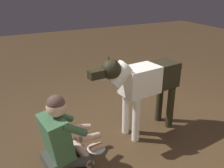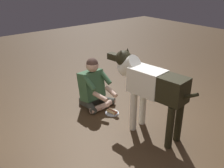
# 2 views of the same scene
# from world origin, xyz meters

# --- Properties ---
(ground_plane) EXTENTS (14.83, 14.83, 0.00)m
(ground_plane) POSITION_xyz_m (0.00, 0.00, 0.00)
(ground_plane) COLOR #4A341F
(person_sitting_on_floor) EXTENTS (0.67, 0.57, 0.85)m
(person_sitting_on_floor) POSITION_xyz_m (1.16, 0.35, 0.35)
(person_sitting_on_floor) COLOR #3D3F38
(person_sitting_on_floor) RESTS_ON ground
(large_dog) EXTENTS (1.44, 0.39, 1.13)m
(large_dog) POSITION_xyz_m (0.03, 0.22, 0.73)
(large_dog) COLOR white
(large_dog) RESTS_ON ground
(hot_dog_on_plate) EXTENTS (0.22, 0.22, 0.06)m
(hot_dog_on_plate) POSITION_xyz_m (0.73, 0.30, 0.03)
(hot_dog_on_plate) COLOR silver
(hot_dog_on_plate) RESTS_ON ground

